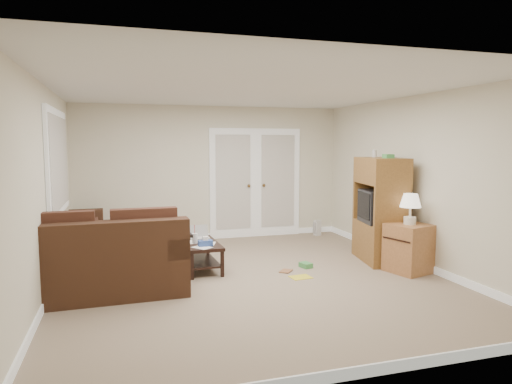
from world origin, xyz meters
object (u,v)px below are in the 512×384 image
object	(u,v)px
sectional_sofa	(80,252)
coffee_table	(200,254)
tv_armoire	(380,209)
side_cabinet	(409,244)

from	to	relation	value
sectional_sofa	coffee_table	world-z (taller)	sectional_sofa
coffee_table	tv_armoire	size ratio (longest dim) A/B	0.58
coffee_table	tv_armoire	world-z (taller)	tv_armoire
tv_armoire	coffee_table	bearing A→B (deg)	-175.86
sectional_sofa	coffee_table	distance (m)	1.62
sectional_sofa	side_cabinet	xyz separation A→B (m)	(4.40, -0.95, 0.03)
sectional_sofa	coffee_table	xyz separation A→B (m)	(1.62, 0.02, -0.15)
tv_armoire	side_cabinet	size ratio (longest dim) A/B	1.54
tv_armoire	sectional_sofa	bearing A→B (deg)	-173.25
coffee_table	side_cabinet	size ratio (longest dim) A/B	0.89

